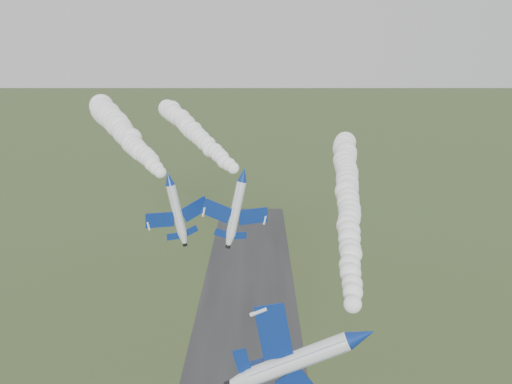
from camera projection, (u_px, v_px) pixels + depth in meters
jet_lead at (362, 336)px, 49.46m from camera, size 5.50×14.44×10.90m
smoke_trail_jet_lead at (347, 195)px, 86.78m from camera, size 8.63×70.47×4.44m
jet_pair_left at (169, 178)px, 80.51m from camera, size 9.48×11.08×3.27m
smoke_trail_jet_pair_left at (123, 131)px, 113.71m from camera, size 33.15×67.38×5.95m
jet_pair_right at (244, 175)px, 80.54m from camera, size 9.88×11.71×3.50m
smoke_trail_jet_pair_right at (192, 130)px, 116.77m from camera, size 28.08×70.25×4.70m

